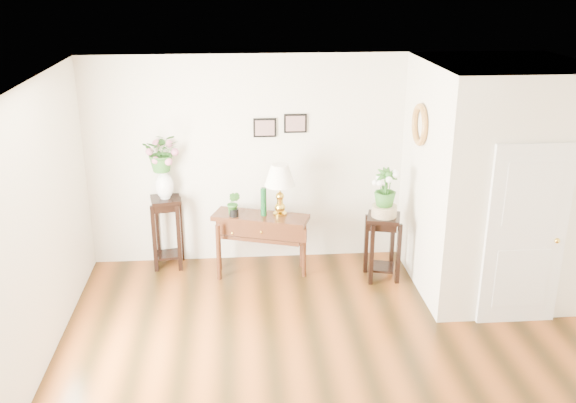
{
  "coord_description": "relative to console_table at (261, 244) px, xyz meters",
  "views": [
    {
      "loc": [
        -1.02,
        -5.43,
        3.82
      ],
      "look_at": [
        -0.46,
        1.3,
        1.34
      ],
      "focal_mm": 40.0,
      "sensor_mm": 36.0,
      "label": 1
    }
  ],
  "objects": [
    {
      "name": "ceiling",
      "position": [
        0.74,
        -2.24,
        2.39
      ],
      "size": [
        6.0,
        5.5,
        0.02
      ],
      "primitive_type": "cube",
      "color": "white",
      "rests_on": "ground"
    },
    {
      "name": "door",
      "position": [
        2.84,
        -1.47,
        0.64
      ],
      "size": [
        0.9,
        0.05,
        2.1
      ],
      "primitive_type": "cube",
      "color": "white",
      "rests_on": "floor"
    },
    {
      "name": "green_vase",
      "position": [
        0.04,
        0.0,
        0.58
      ],
      "size": [
        0.08,
        0.08,
        0.37
      ],
      "primitive_type": "cylinder",
      "rotation": [
        0.0,
        0.0,
        -0.09
      ],
      "color": "#0F411C",
      "rests_on": "console_table"
    },
    {
      "name": "wall_left",
      "position": [
        -2.26,
        -2.24,
        0.99
      ],
      "size": [
        0.02,
        5.5,
        2.8
      ],
      "primitive_type": "cube",
      "color": "silver",
      "rests_on": "ground"
    },
    {
      "name": "wall_ornament",
      "position": [
        1.9,
        -0.34,
        1.64
      ],
      "size": [
        0.07,
        0.51,
        0.51
      ],
      "primitive_type": "torus",
      "rotation": [
        0.0,
        1.57,
        0.0
      ],
      "color": "#D48A40",
      "rests_on": "partition"
    },
    {
      "name": "wall_back",
      "position": [
        0.74,
        0.51,
        0.99
      ],
      "size": [
        6.0,
        0.02,
        2.8
      ],
      "primitive_type": "cube",
      "color": "silver",
      "rests_on": "ground"
    },
    {
      "name": "art_print_left",
      "position": [
        0.09,
        0.49,
        1.44
      ],
      "size": [
        0.3,
        0.02,
        0.25
      ],
      "primitive_type": "cube",
      "color": "black",
      "rests_on": "wall_back"
    },
    {
      "name": "narcissus",
      "position": [
        1.55,
        -0.27,
        0.82
      ],
      "size": [
        0.3,
        0.3,
        0.5
      ],
      "primitive_type": "imported",
      "rotation": [
        0.0,
        0.0,
        0.1
      ],
      "color": "#2A6421",
      "rests_on": "ceramic_bowl"
    },
    {
      "name": "lily_arrangement",
      "position": [
        -1.23,
        0.33,
        1.22
      ],
      "size": [
        0.48,
        0.42,
        0.52
      ],
      "primitive_type": "imported",
      "rotation": [
        0.0,
        0.0,
        -0.03
      ],
      "color": "#2A6421",
      "rests_on": "porcelain_vase"
    },
    {
      "name": "porcelain_vase",
      "position": [
        -1.23,
        0.33,
        0.79
      ],
      "size": [
        0.28,
        0.28,
        0.41
      ],
      "primitive_type": null,
      "rotation": [
        0.0,
        0.0,
        -0.22
      ],
      "color": "white",
      "rests_on": "plant_stand_a"
    },
    {
      "name": "plant_stand_a",
      "position": [
        -1.23,
        0.33,
        0.08
      ],
      "size": [
        0.44,
        0.44,
        0.97
      ],
      "primitive_type": "cube",
      "rotation": [
        0.0,
        0.0,
        0.18
      ],
      "color": "black",
      "rests_on": "floor"
    },
    {
      "name": "table_lamp",
      "position": [
        0.25,
        0.0,
        0.76
      ],
      "size": [
        0.51,
        0.51,
        0.68
      ],
      "primitive_type": "cube",
      "rotation": [
        0.0,
        0.0,
        0.41
      ],
      "color": "gold",
      "rests_on": "console_table"
    },
    {
      "name": "ceramic_bowl",
      "position": [
        1.55,
        -0.27,
        0.53
      ],
      "size": [
        0.39,
        0.39,
        0.14
      ],
      "primitive_type": "cylinder",
      "rotation": [
        0.0,
        0.0,
        -0.28
      ],
      "color": "tan",
      "rests_on": "plant_stand_b"
    },
    {
      "name": "art_print_right",
      "position": [
        0.49,
        0.49,
        1.49
      ],
      "size": [
        0.3,
        0.02,
        0.25
      ],
      "primitive_type": "cube",
      "color": "black",
      "rests_on": "wall_back"
    },
    {
      "name": "potted_plant",
      "position": [
        -0.34,
        0.0,
        0.57
      ],
      "size": [
        0.22,
        0.2,
        0.32
      ],
      "primitive_type": "imported",
      "rotation": [
        0.0,
        0.0,
        -0.41
      ],
      "color": "#2A6421",
      "rests_on": "console_table"
    },
    {
      "name": "floor",
      "position": [
        0.74,
        -2.24,
        -0.41
      ],
      "size": [
        6.0,
        5.5,
        0.02
      ],
      "primitive_type": "cube",
      "color": "brown",
      "rests_on": "ground"
    },
    {
      "name": "console_table",
      "position": [
        0.0,
        0.0,
        0.0
      ],
      "size": [
        1.29,
        0.78,
        0.82
      ],
      "primitive_type": "cube",
      "rotation": [
        0.0,
        0.0,
        -0.33
      ],
      "color": "black",
      "rests_on": "floor"
    },
    {
      "name": "partition",
      "position": [
        2.84,
        -0.47,
        0.99
      ],
      "size": [
        1.8,
        1.95,
        2.8
      ],
      "primitive_type": "cube",
      "color": "silver",
      "rests_on": "floor"
    },
    {
      "name": "plant_stand_b",
      "position": [
        1.55,
        -0.27,
        0.02
      ],
      "size": [
        0.5,
        0.5,
        0.86
      ],
      "primitive_type": "cube",
      "rotation": [
        0.0,
        0.0,
        -0.27
      ],
      "color": "black",
      "rests_on": "floor"
    }
  ]
}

